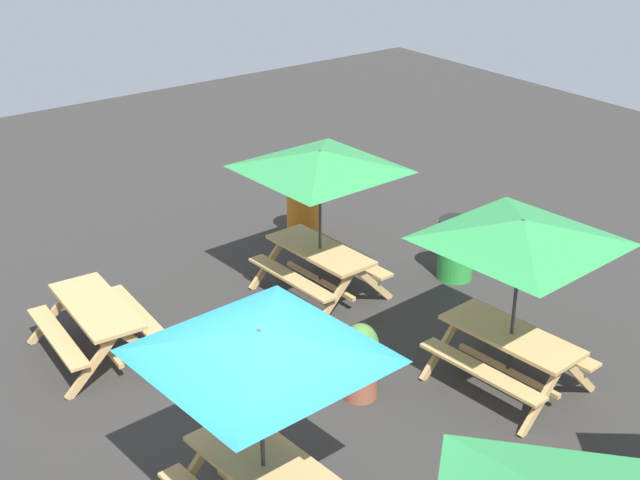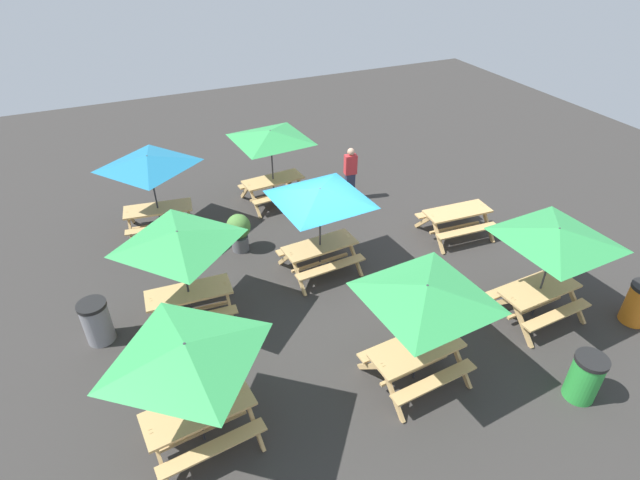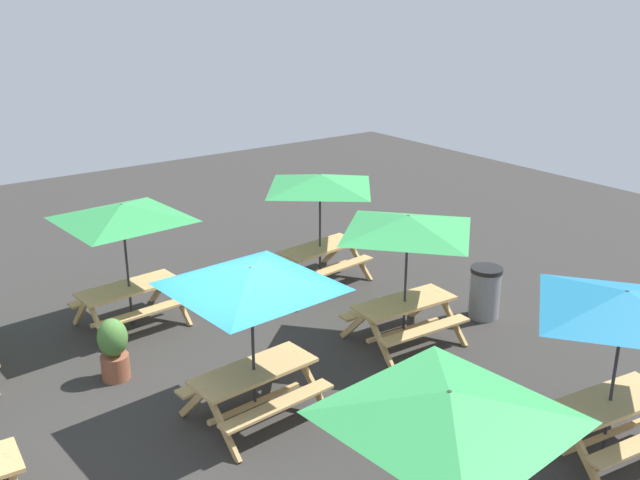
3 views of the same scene
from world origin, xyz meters
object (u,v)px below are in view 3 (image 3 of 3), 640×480
at_px(picnic_table_4, 448,420).
at_px(picnic_table_6, 408,233).
at_px(picnic_table_1, 251,289).
at_px(picnic_table_7, 123,221).
at_px(potted_plant_0, 114,348).
at_px(potted_plant_1, 417,395).
at_px(picnic_table_0, 320,189).
at_px(trash_bin_gray, 485,292).
at_px(picnic_table_3, 624,314).

xyz_separation_m(picnic_table_4, picnic_table_6, (-3.41, -4.20, 0.00)).
bearing_deg(picnic_table_1, picnic_table_7, -90.38).
height_order(picnic_table_4, potted_plant_0, picnic_table_4).
bearing_deg(potted_plant_0, picnic_table_6, 158.58).
xyz_separation_m(picnic_table_7, potted_plant_1, (-1.81, 5.53, -1.39)).
height_order(picnic_table_0, trash_bin_gray, picnic_table_0).
bearing_deg(trash_bin_gray, picnic_table_7, -33.21).
relative_size(picnic_table_4, potted_plant_1, 2.68).
bearing_deg(picnic_table_4, potted_plant_1, -134.09).
bearing_deg(picnic_table_3, picnic_table_7, -55.85).
distance_m(picnic_table_6, potted_plant_1, 3.06).
distance_m(picnic_table_1, trash_bin_gray, 5.39).
distance_m(picnic_table_3, trash_bin_gray, 4.42).
xyz_separation_m(picnic_table_6, potted_plant_1, (1.72, 2.12, -1.39)).
bearing_deg(picnic_table_1, trash_bin_gray, 179.27).
relative_size(picnic_table_4, trash_bin_gray, 2.88).
bearing_deg(picnic_table_3, potted_plant_0, -43.24).
bearing_deg(trash_bin_gray, picnic_table_4, 37.42).
distance_m(picnic_table_0, picnic_table_4, 8.25).
height_order(picnic_table_0, picnic_table_6, same).
height_order(picnic_table_6, potted_plant_0, picnic_table_6).
height_order(picnic_table_0, picnic_table_7, same).
distance_m(picnic_table_0, picnic_table_6, 3.12).
height_order(picnic_table_0, picnic_table_1, same).
bearing_deg(picnic_table_6, picnic_table_7, -40.40).
height_order(picnic_table_3, picnic_table_4, same).
relative_size(picnic_table_3, trash_bin_gray, 2.38).
distance_m(picnic_table_1, picnic_table_6, 3.31).
distance_m(picnic_table_6, trash_bin_gray, 2.42).
bearing_deg(picnic_table_1, picnic_table_3, 129.94).
relative_size(picnic_table_0, trash_bin_gray, 2.38).
bearing_deg(picnic_table_7, trash_bin_gray, 142.41).
bearing_deg(potted_plant_1, picnic_table_6, -129.06).
bearing_deg(potted_plant_1, trash_bin_gray, -151.33).
height_order(picnic_table_1, picnic_table_7, same).
bearing_deg(potted_plant_0, picnic_table_4, 100.18).
height_order(picnic_table_1, picnic_table_6, same).
distance_m(picnic_table_1, picnic_table_3, 4.75).
relative_size(picnic_table_6, potted_plant_1, 2.22).
relative_size(picnic_table_1, picnic_table_6, 1.21).
bearing_deg(potted_plant_1, picnic_table_0, -112.88).
bearing_deg(picnic_table_3, picnic_table_4, 13.60).
bearing_deg(potted_plant_1, picnic_table_3, 135.04).
xyz_separation_m(picnic_table_1, picnic_table_7, (0.26, -3.86, 0.00)).
bearing_deg(picnic_table_4, picnic_table_6, -134.08).
relative_size(picnic_table_7, potted_plant_1, 2.68).
height_order(picnic_table_6, potted_plant_1, picnic_table_6).
bearing_deg(picnic_table_7, picnic_table_0, 170.98).
relative_size(picnic_table_3, picnic_table_6, 1.00).
bearing_deg(potted_plant_0, picnic_table_7, -119.79).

